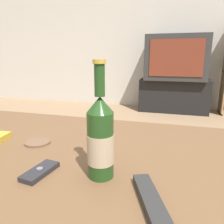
{
  "coord_description": "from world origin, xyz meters",
  "views": [
    {
      "loc": [
        0.29,
        -0.58,
        0.81
      ],
      "look_at": [
        0.07,
        0.22,
        0.6
      ],
      "focal_mm": 35.0,
      "sensor_mm": 36.0,
      "label": 1
    }
  ],
  "objects_px": {
    "tv_stand": "(173,96)",
    "remote_control": "(151,201)",
    "television": "(176,58)",
    "beer_bottle": "(100,138)",
    "cell_phone": "(40,171)"
  },
  "relations": [
    {
      "from": "tv_stand",
      "to": "cell_phone",
      "type": "distance_m",
      "value": 2.9
    },
    {
      "from": "beer_bottle",
      "to": "remote_control",
      "type": "height_order",
      "value": "beer_bottle"
    },
    {
      "from": "cell_phone",
      "to": "remote_control",
      "type": "height_order",
      "value": "remote_control"
    },
    {
      "from": "cell_phone",
      "to": "remote_control",
      "type": "bearing_deg",
      "value": -0.89
    },
    {
      "from": "tv_stand",
      "to": "beer_bottle",
      "type": "relative_size",
      "value": 3.2
    },
    {
      "from": "tv_stand",
      "to": "remote_control",
      "type": "xyz_separation_m",
      "value": [
        -0.03,
        -2.92,
        0.27
      ]
    },
    {
      "from": "television",
      "to": "beer_bottle",
      "type": "bearing_deg",
      "value": -93.54
    },
    {
      "from": "tv_stand",
      "to": "beer_bottle",
      "type": "distance_m",
      "value": 2.86
    },
    {
      "from": "television",
      "to": "beer_bottle",
      "type": "relative_size",
      "value": 2.75
    },
    {
      "from": "television",
      "to": "remote_control",
      "type": "height_order",
      "value": "television"
    },
    {
      "from": "television",
      "to": "remote_control",
      "type": "relative_size",
      "value": 4.51
    },
    {
      "from": "television",
      "to": "cell_phone",
      "type": "distance_m",
      "value": 2.9
    },
    {
      "from": "tv_stand",
      "to": "television",
      "type": "xyz_separation_m",
      "value": [
        -0.0,
        -0.0,
        0.55
      ]
    },
    {
      "from": "tv_stand",
      "to": "remote_control",
      "type": "height_order",
      "value": "remote_control"
    },
    {
      "from": "tv_stand",
      "to": "television",
      "type": "relative_size",
      "value": 1.17
    }
  ]
}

